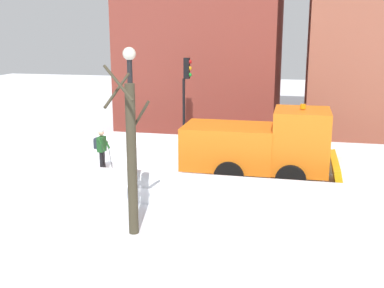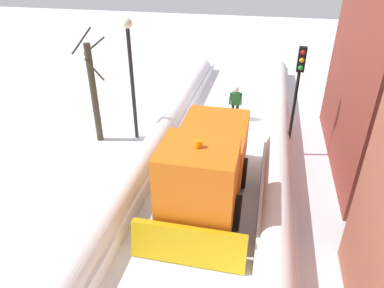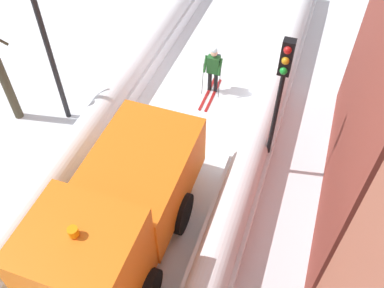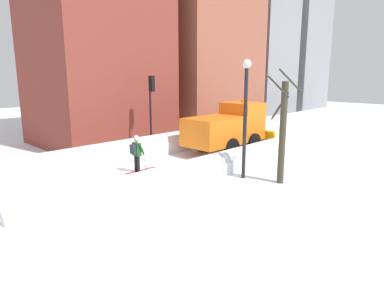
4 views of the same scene
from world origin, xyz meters
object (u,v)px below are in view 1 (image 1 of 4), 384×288
object	(u,v)px
traffic_light_pole	(186,89)
bare_tree_near	(131,156)
plow_truck	(263,146)
street_lamp	(131,111)
skier	(102,147)

from	to	relation	value
traffic_light_pole	bare_tree_near	world-z (taller)	bare_tree_near
plow_truck	street_lamp	bearing A→B (deg)	-44.35
traffic_light_pole	street_lamp	world-z (taller)	street_lamp
traffic_light_pole	bare_tree_near	xyz separation A→B (m)	(8.24, 0.37, -0.89)
plow_truck	traffic_light_pole	xyz separation A→B (m)	(-2.79, -3.65, 1.71)
traffic_light_pole	bare_tree_near	distance (m)	8.30
traffic_light_pole	street_lamp	size ratio (longest dim) A/B	0.87
skier	traffic_light_pole	xyz separation A→B (m)	(-2.53, 3.00, 2.18)
plow_truck	bare_tree_near	size ratio (longest dim) A/B	1.23
plow_truck	skier	world-z (taller)	plow_truck
traffic_light_pole	bare_tree_near	size ratio (longest dim) A/B	0.94
traffic_light_pole	street_lamp	distance (m)	6.70
skier	bare_tree_near	bearing A→B (deg)	30.55
plow_truck	bare_tree_near	bearing A→B (deg)	-31.02
street_lamp	bare_tree_near	world-z (taller)	street_lamp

